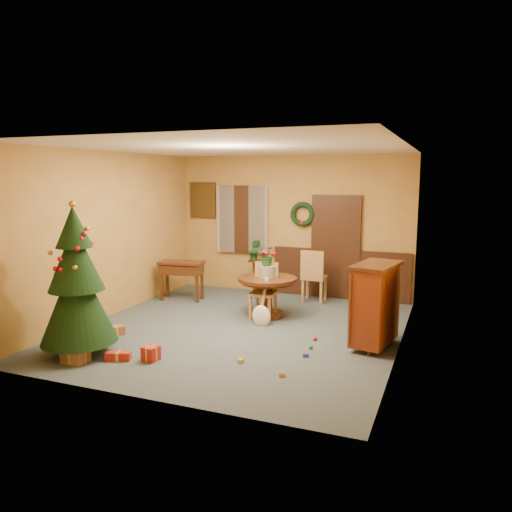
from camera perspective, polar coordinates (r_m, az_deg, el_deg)
The scene contains 21 objects.
room_envelope at distance 10.39m, azimuth 5.09°, elevation 1.58°, with size 5.50×5.50×5.50m.
dining_table at distance 8.80m, azimuth 1.32°, elevation -3.83°, with size 1.03×1.03×0.71m.
urn at distance 8.73m, azimuth 1.33°, elevation -1.80°, with size 0.28×0.28×0.21m, color slate.
centerpiece_plant at distance 8.69m, azimuth 1.33°, elevation 0.03°, with size 0.32×0.28×0.35m, color #1E4C23.
chair_near at distance 8.72m, azimuth 0.99°, elevation -3.76°, with size 0.44×0.44×0.98m.
chair_far at distance 9.86m, azimuth 6.58°, elevation -2.10°, with size 0.46×0.46×1.05m.
guitar at distance 8.33m, azimuth 0.60°, elevation -5.37°, with size 0.32×0.15×0.76m, color white, non-canonical shape.
plant_stand at distance 10.41m, azimuth -0.13°, elevation -2.01°, with size 0.29×0.29×0.74m.
stand_plant at distance 10.33m, azimuth -0.13°, elevation 0.72°, with size 0.24×0.19×0.44m, color #19471E.
christmas_tree at distance 7.25m, azimuth -19.82°, elevation -2.94°, with size 1.04×1.04×2.14m.
writing_desk at distance 10.11m, azimuth -8.50°, elevation -1.69°, with size 0.94×0.57×0.79m.
sideboard at distance 7.42m, azimuth 13.44°, elevation -5.21°, with size 0.67×1.04×1.23m.
gift_a at distance 7.21m, azimuth -19.94°, elevation -10.70°, with size 0.33×0.24×0.18m.
gift_b at distance 7.00m, azimuth -11.92°, elevation -10.84°, with size 0.22×0.22×0.20m.
gift_c at distance 8.21m, azimuth -15.76°, elevation -8.20°, with size 0.30×0.32×0.14m.
gift_d at distance 7.12m, azimuth -15.46°, elevation -10.96°, with size 0.35×0.23×0.12m.
toy_a at distance 7.03m, azimuth 5.71°, elevation -11.22°, with size 0.08×0.05×0.05m, color #2547A4.
toy_b at distance 7.34m, azimuth 6.28°, elevation -10.31°, with size 0.06×0.06×0.06m, color #258B2F.
toy_c at distance 6.80m, azimuth -1.74°, elevation -11.90°, with size 0.08×0.05×0.05m, color gold.
toy_d at distance 7.71m, azimuth 6.76°, elevation -9.35°, with size 0.06×0.06×0.06m, color red.
toy_e at distance 6.37m, azimuth 3.01°, elevation -13.39°, with size 0.08×0.05×0.05m, color gold.
Camera 1 is at (3.13, -7.18, 2.45)m, focal length 35.00 mm.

